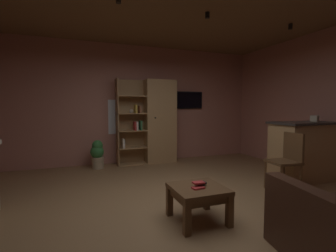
{
  "coord_description": "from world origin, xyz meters",
  "views": [
    {
      "loc": [
        -1.21,
        -2.86,
        1.3
      ],
      "look_at": [
        0.0,
        0.4,
        1.05
      ],
      "focal_mm": 25.73,
      "sensor_mm": 36.0,
      "label": 1
    }
  ],
  "objects_px": {
    "bookshelf_cabinet": "(156,122)",
    "table_book_0": "(198,188)",
    "coffee_table": "(198,194)",
    "table_book_1": "(201,183)",
    "tissue_box": "(315,118)",
    "kitchen_bar_counter": "(309,150)",
    "potted_floor_plant": "(97,154)",
    "wall_mounted_tv": "(188,100)",
    "table_book_2": "(198,183)",
    "dining_chair": "(287,157)"
  },
  "relations": [
    {
      "from": "coffee_table",
      "to": "table_book_1",
      "type": "height_order",
      "value": "table_book_1"
    },
    {
      "from": "dining_chair",
      "to": "wall_mounted_tv",
      "type": "xyz_separation_m",
      "value": [
        -0.39,
        2.85,
        0.99
      ]
    },
    {
      "from": "dining_chair",
      "to": "wall_mounted_tv",
      "type": "distance_m",
      "value": 3.05
    },
    {
      "from": "table_book_1",
      "to": "dining_chair",
      "type": "xyz_separation_m",
      "value": [
        1.77,
        0.42,
        0.09
      ]
    },
    {
      "from": "kitchen_bar_counter",
      "to": "coffee_table",
      "type": "relative_size",
      "value": 2.44
    },
    {
      "from": "coffee_table",
      "to": "table_book_0",
      "type": "xyz_separation_m",
      "value": [
        -0.03,
        -0.06,
        0.1
      ]
    },
    {
      "from": "kitchen_bar_counter",
      "to": "wall_mounted_tv",
      "type": "distance_m",
      "value": 2.99
    },
    {
      "from": "tissue_box",
      "to": "coffee_table",
      "type": "height_order",
      "value": "tissue_box"
    },
    {
      "from": "bookshelf_cabinet",
      "to": "coffee_table",
      "type": "bearing_deg",
      "value": -98.81
    },
    {
      "from": "table_book_1",
      "to": "bookshelf_cabinet",
      "type": "bearing_deg",
      "value": 82.05
    },
    {
      "from": "tissue_box",
      "to": "table_book_1",
      "type": "xyz_separation_m",
      "value": [
        -2.78,
        -0.78,
        -0.68
      ]
    },
    {
      "from": "kitchen_bar_counter",
      "to": "potted_floor_plant",
      "type": "distance_m",
      "value": 4.2
    },
    {
      "from": "table_book_0",
      "to": "potted_floor_plant",
      "type": "bearing_deg",
      "value": 106.18
    },
    {
      "from": "tissue_box",
      "to": "table_book_1",
      "type": "relative_size",
      "value": 1.07
    },
    {
      "from": "kitchen_bar_counter",
      "to": "table_book_2",
      "type": "relative_size",
      "value": 10.98
    },
    {
      "from": "table_book_1",
      "to": "wall_mounted_tv",
      "type": "relative_size",
      "value": 0.14
    },
    {
      "from": "bookshelf_cabinet",
      "to": "dining_chair",
      "type": "distance_m",
      "value": 3.0
    },
    {
      "from": "wall_mounted_tv",
      "to": "table_book_1",
      "type": "bearing_deg",
      "value": -112.75
    },
    {
      "from": "coffee_table",
      "to": "wall_mounted_tv",
      "type": "height_order",
      "value": "wall_mounted_tv"
    },
    {
      "from": "coffee_table",
      "to": "dining_chair",
      "type": "xyz_separation_m",
      "value": [
        1.82,
        0.45,
        0.21
      ]
    },
    {
      "from": "bookshelf_cabinet",
      "to": "kitchen_bar_counter",
      "type": "xyz_separation_m",
      "value": [
        2.2,
        -2.32,
        -0.45
      ]
    },
    {
      "from": "table_book_1",
      "to": "table_book_2",
      "type": "distance_m",
      "value": 0.07
    },
    {
      "from": "potted_floor_plant",
      "to": "wall_mounted_tv",
      "type": "height_order",
      "value": "wall_mounted_tv"
    },
    {
      "from": "dining_chair",
      "to": "table_book_1",
      "type": "bearing_deg",
      "value": -166.71
    },
    {
      "from": "bookshelf_cabinet",
      "to": "wall_mounted_tv",
      "type": "relative_size",
      "value": 2.53
    },
    {
      "from": "coffee_table",
      "to": "tissue_box",
      "type": "bearing_deg",
      "value": 15.91
    },
    {
      "from": "table_book_2",
      "to": "wall_mounted_tv",
      "type": "relative_size",
      "value": 0.17
    },
    {
      "from": "bookshelf_cabinet",
      "to": "potted_floor_plant",
      "type": "relative_size",
      "value": 3.21
    },
    {
      "from": "table_book_0",
      "to": "dining_chair",
      "type": "height_order",
      "value": "dining_chair"
    },
    {
      "from": "table_book_0",
      "to": "potted_floor_plant",
      "type": "distance_m",
      "value": 3.14
    },
    {
      "from": "tissue_box",
      "to": "coffee_table",
      "type": "distance_m",
      "value": 3.06
    },
    {
      "from": "bookshelf_cabinet",
      "to": "wall_mounted_tv",
      "type": "distance_m",
      "value": 1.11
    },
    {
      "from": "table_book_0",
      "to": "table_book_2",
      "type": "xyz_separation_m",
      "value": [
        0.03,
        0.05,
        0.04
      ]
    },
    {
      "from": "kitchen_bar_counter",
      "to": "coffee_table",
      "type": "xyz_separation_m",
      "value": [
        -2.68,
        -0.77,
        -0.22
      ]
    },
    {
      "from": "table_book_1",
      "to": "wall_mounted_tv",
      "type": "bearing_deg",
      "value": 67.25
    },
    {
      "from": "table_book_2",
      "to": "tissue_box",
      "type": "bearing_deg",
      "value": 16.1
    },
    {
      "from": "wall_mounted_tv",
      "to": "potted_floor_plant",
      "type": "bearing_deg",
      "value": -171.55
    },
    {
      "from": "bookshelf_cabinet",
      "to": "table_book_0",
      "type": "bearing_deg",
      "value": -99.21
    },
    {
      "from": "table_book_0",
      "to": "table_book_2",
      "type": "bearing_deg",
      "value": 59.66
    },
    {
      "from": "kitchen_bar_counter",
      "to": "table_book_1",
      "type": "height_order",
      "value": "kitchen_bar_counter"
    },
    {
      "from": "table_book_2",
      "to": "table_book_1",
      "type": "bearing_deg",
      "value": 36.5
    },
    {
      "from": "table_book_0",
      "to": "table_book_1",
      "type": "height_order",
      "value": "table_book_1"
    },
    {
      "from": "tissue_box",
      "to": "table_book_0",
      "type": "bearing_deg",
      "value": -163.13
    },
    {
      "from": "tissue_box",
      "to": "dining_chair",
      "type": "relative_size",
      "value": 0.13
    },
    {
      "from": "bookshelf_cabinet",
      "to": "table_book_0",
      "type": "xyz_separation_m",
      "value": [
        -0.51,
        -3.15,
        -0.57
      ]
    },
    {
      "from": "tissue_box",
      "to": "table_book_0",
      "type": "distance_m",
      "value": 3.08
    },
    {
      "from": "coffee_table",
      "to": "table_book_0",
      "type": "distance_m",
      "value": 0.12
    },
    {
      "from": "coffee_table",
      "to": "wall_mounted_tv",
      "type": "xyz_separation_m",
      "value": [
        1.42,
        3.3,
        1.2
      ]
    },
    {
      "from": "bookshelf_cabinet",
      "to": "potted_floor_plant",
      "type": "xyz_separation_m",
      "value": [
        -1.39,
        -0.14,
        -0.66
      ]
    },
    {
      "from": "table_book_0",
      "to": "potted_floor_plant",
      "type": "height_order",
      "value": "potted_floor_plant"
    }
  ]
}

